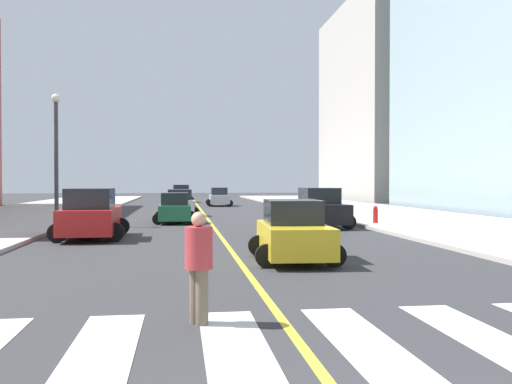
{
  "coord_description": "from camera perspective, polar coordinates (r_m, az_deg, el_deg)",
  "views": [
    {
      "loc": [
        -1.65,
        -3.63,
        2.27
      ],
      "look_at": [
        2.82,
        29.36,
        1.65
      ],
      "focal_mm": 39.32,
      "sensor_mm": 36.0,
      "label": 1
    }
  ],
  "objects": [
    {
      "name": "pedestrian_crossing",
      "position": [
        8.99,
        -5.84,
        -7.14
      ],
      "size": [
        0.44,
        0.44,
        1.79
      ],
      "rotation": [
        0.0,
        0.0,
        5.23
      ],
      "color": "brown",
      "rests_on": "ground"
    },
    {
      "name": "parking_garage_concrete",
      "position": [
        75.73,
        15.38,
        8.67
      ],
      "size": [
        18.0,
        24.0,
        24.71
      ],
      "primitive_type": "cube",
      "color": "#B2ADA3",
      "rests_on": "ground"
    },
    {
      "name": "car_red_second",
      "position": [
        23.17,
        -16.44,
        -2.28
      ],
      "size": [
        2.85,
        4.52,
        2.0
      ],
      "rotation": [
        0.0,
        0.0,
        0.02
      ],
      "color": "red",
      "rests_on": "ground"
    },
    {
      "name": "lane_divider_paint",
      "position": [
        43.72,
        -5.55,
        -1.92
      ],
      "size": [
        0.16,
        80.0,
        0.01
      ],
      "primitive_type": "cube",
      "color": "yellow",
      "rests_on": "ground"
    },
    {
      "name": "car_white_seventh",
      "position": [
        37.25,
        -7.81,
        -1.17
      ],
      "size": [
        2.56,
        4.01,
        1.77
      ],
      "rotation": [
        0.0,
        0.0,
        0.04
      ],
      "color": "silver",
      "rests_on": "ground"
    },
    {
      "name": "fire_hydrant",
      "position": [
        29.35,
        12.06,
        -2.27
      ],
      "size": [
        0.26,
        0.26,
        0.89
      ],
      "color": "red",
      "rests_on": "sidewalk_kerb_east"
    },
    {
      "name": "sidewalk_kerb_east",
      "position": [
        27.47,
        22.63,
        -3.6
      ],
      "size": [
        10.0,
        120.0,
        0.15
      ],
      "primitive_type": "cube",
      "color": "#B2ADA3",
      "rests_on": "ground"
    },
    {
      "name": "car_blue_sixth",
      "position": [
        61.65,
        -7.66,
        -0.22
      ],
      "size": [
        2.79,
        4.39,
        1.93
      ],
      "rotation": [
        0.0,
        0.0,
        0.03
      ],
      "color": "#2D479E",
      "rests_on": "ground"
    },
    {
      "name": "car_yellow_fifth",
      "position": [
        16.1,
        3.82,
        -4.12
      ],
      "size": [
        2.54,
        3.97,
        1.74
      ],
      "rotation": [
        0.0,
        0.0,
        3.1
      ],
      "color": "gold",
      "rests_on": "ground"
    },
    {
      "name": "street_lamp",
      "position": [
        29.85,
        -19.66,
        4.42
      ],
      "size": [
        0.44,
        0.44,
        6.51
      ],
      "color": "#38383D",
      "rests_on": "sidewalk_kerb_west"
    },
    {
      "name": "crosswalk_paint",
      "position": [
        8.12,
        4.46,
        -15.1
      ],
      "size": [
        13.5,
        4.0,
        0.01
      ],
      "color": "silver",
      "rests_on": "ground"
    },
    {
      "name": "car_green_third",
      "position": [
        30.95,
        -8.26,
        -1.71
      ],
      "size": [
        2.34,
        3.74,
        1.67
      ],
      "rotation": [
        0.0,
        0.0,
        -0.0
      ],
      "color": "#236B42",
      "rests_on": "ground"
    },
    {
      "name": "car_black_fourth",
      "position": [
        28.09,
        6.54,
        -1.7
      ],
      "size": [
        2.76,
        4.41,
        1.96
      ],
      "rotation": [
        0.0,
        0.0,
        3.15
      ],
      "color": "black",
      "rests_on": "ground"
    },
    {
      "name": "car_silver_nearest",
      "position": [
        52.37,
        -3.78,
        -0.55
      ],
      "size": [
        2.42,
        3.86,
        1.72
      ],
      "rotation": [
        0.0,
        0.0,
        3.13
      ],
      "color": "#B7B7BC",
      "rests_on": "ground"
    }
  ]
}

